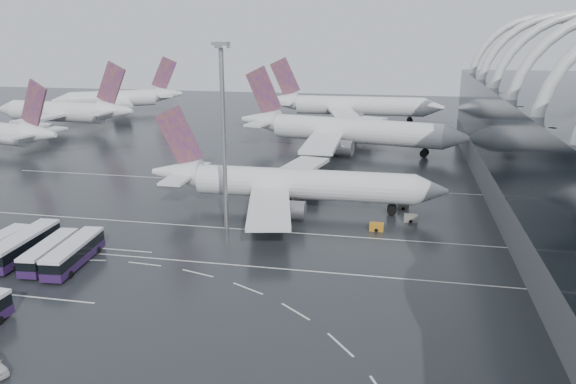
% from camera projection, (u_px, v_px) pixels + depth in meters
% --- Properties ---
extents(ground, '(420.00, 420.00, 0.00)m').
position_uv_depth(ground, '(218.00, 258.00, 79.56)').
color(ground, black).
rests_on(ground, ground).
extents(lane_marking_near, '(120.00, 0.25, 0.01)m').
position_uv_depth(lane_marking_near, '(213.00, 263.00, 77.68)').
color(lane_marking_near, silver).
rests_on(lane_marking_near, ground).
extents(lane_marking_mid, '(120.00, 0.25, 0.01)m').
position_uv_depth(lane_marking_mid, '(241.00, 229.00, 90.85)').
color(lane_marking_mid, silver).
rests_on(lane_marking_mid, ground).
extents(lane_marking_far, '(120.00, 0.25, 0.01)m').
position_uv_depth(lane_marking_far, '(278.00, 184.00, 117.21)').
color(lane_marking_far, silver).
rests_on(lane_marking_far, ground).
extents(bus_bay_line_north, '(28.00, 0.25, 0.01)m').
position_uv_depth(bus_bay_line_north, '(65.00, 245.00, 84.06)').
color(bus_bay_line_north, silver).
rests_on(bus_bay_line_north, ground).
extents(airliner_main, '(53.32, 46.97, 18.13)m').
position_uv_depth(airliner_main, '(289.00, 184.00, 100.05)').
color(airliner_main, silver).
rests_on(airliner_main, ground).
extents(airliner_gate_b, '(62.03, 54.94, 21.62)m').
position_uv_depth(airliner_gate_b, '(344.00, 131.00, 147.31)').
color(airliner_gate_b, silver).
rests_on(airliner_gate_b, ground).
extents(airliner_gate_c, '(61.17, 56.62, 21.86)m').
position_uv_depth(airliner_gate_c, '(350.00, 106.00, 193.44)').
color(airliner_gate_c, silver).
rests_on(airliner_gate_c, ground).
extents(jet_remote_mid, '(50.12, 40.38, 21.84)m').
position_uv_depth(jet_remote_mid, '(66.00, 112.00, 178.82)').
color(jet_remote_mid, silver).
rests_on(jet_remote_mid, ground).
extents(jet_remote_far, '(44.22, 36.28, 21.04)m').
position_uv_depth(jet_remote_far, '(122.00, 99.00, 214.70)').
color(jet_remote_far, silver).
rests_on(jet_remote_far, ground).
extents(bus_row_near_b, '(3.73, 14.03, 3.43)m').
position_uv_depth(bus_row_near_b, '(24.00, 245.00, 79.17)').
color(bus_row_near_b, '#2E1440').
rests_on(bus_row_near_b, ground).
extents(bus_row_near_c, '(3.80, 12.30, 2.98)m').
position_uv_depth(bus_row_near_c, '(50.00, 252.00, 77.34)').
color(bus_row_near_c, '#2E1440').
rests_on(bus_row_near_c, ground).
extents(bus_row_near_d, '(4.10, 13.37, 3.24)m').
position_uv_depth(bus_row_near_d, '(74.00, 253.00, 76.65)').
color(bus_row_near_d, '#2E1440').
rests_on(bus_row_near_d, ground).
extents(floodlight_mast, '(2.25, 2.25, 29.36)m').
position_uv_depth(floodlight_mast, '(223.00, 115.00, 85.84)').
color(floodlight_mast, gray).
rests_on(floodlight_mast, ground).
extents(gse_cart_belly_a, '(2.26, 1.33, 1.23)m').
position_uv_depth(gse_cart_belly_a, '(376.00, 227.00, 90.10)').
color(gse_cart_belly_a, '#B17217').
rests_on(gse_cart_belly_a, ground).
extents(gse_cart_belly_b, '(2.09, 1.24, 1.14)m').
position_uv_depth(gse_cart_belly_b, '(403.00, 206.00, 100.99)').
color(gse_cart_belly_b, slate).
rests_on(gse_cart_belly_b, ground).
extents(gse_cart_belly_c, '(2.15, 1.27, 1.17)m').
position_uv_depth(gse_cart_belly_c, '(284.00, 214.00, 96.36)').
color(gse_cart_belly_c, '#B17217').
rests_on(gse_cart_belly_c, ground).
extents(gse_cart_belly_d, '(2.24, 1.32, 1.22)m').
position_uv_depth(gse_cart_belly_d, '(411.00, 218.00, 94.26)').
color(gse_cart_belly_d, slate).
rests_on(gse_cart_belly_d, ground).
extents(gse_cart_belly_e, '(2.03, 1.20, 1.10)m').
position_uv_depth(gse_cart_belly_e, '(367.00, 193.00, 108.86)').
color(gse_cart_belly_e, '#B17217').
rests_on(gse_cart_belly_e, ground).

